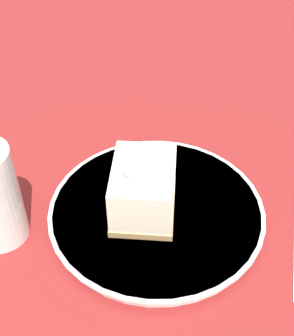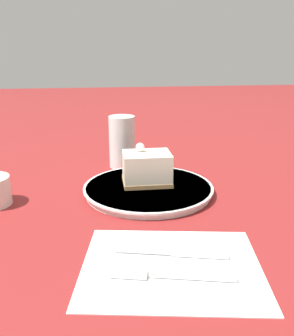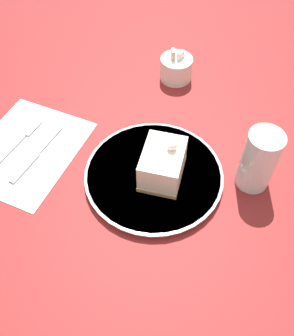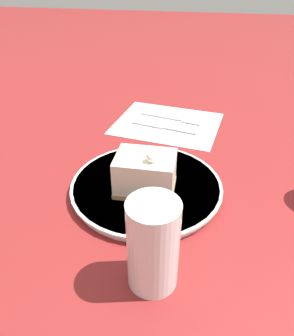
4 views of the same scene
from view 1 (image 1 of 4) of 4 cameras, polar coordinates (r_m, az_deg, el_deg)
The scene contains 3 objects.
ground_plane at distance 0.60m, azimuth 0.56°, elevation -4.73°, with size 4.00×4.00×0.00m, color maroon.
plate at distance 0.58m, azimuth 1.16°, elevation -5.39°, with size 0.27×0.27×0.02m.
cake_slice at distance 0.55m, azimuth -0.45°, elevation -2.59°, with size 0.07×0.10×0.08m.
Camera 1 is at (-0.03, 0.41, 0.44)m, focal length 50.00 mm.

